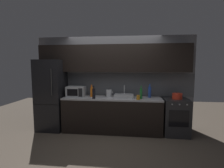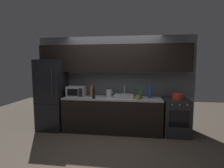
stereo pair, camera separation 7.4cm
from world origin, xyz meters
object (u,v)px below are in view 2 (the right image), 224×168
object	(u,v)px
wine_bottle_orange	(92,92)
wine_bottle_green	(141,93)
oven_range	(176,117)
cooking_pot	(178,96)
kettle	(109,93)
microwave	(76,91)
mug_amber	(138,97)
refrigerator	(52,95)
wine_bottle_dark	(94,93)
wine_bottle_blue	(150,92)

from	to	relation	value
wine_bottle_orange	wine_bottle_green	world-z (taller)	wine_bottle_green
oven_range	cooking_pot	size ratio (longest dim) A/B	3.73
kettle	oven_range	bearing A→B (deg)	-2.51
kettle	microwave	bearing A→B (deg)	-176.42
oven_range	wine_bottle_green	size ratio (longest dim) A/B	2.75
mug_amber	cooking_pot	xyz separation A→B (m)	(0.95, 0.20, 0.01)
kettle	wine_bottle_orange	size ratio (longest dim) A/B	0.67
microwave	refrigerator	bearing A→B (deg)	-178.45
oven_range	wine_bottle_green	distance (m)	1.04
wine_bottle_orange	wine_bottle_dark	distance (m)	0.27
oven_range	mug_amber	distance (m)	1.08
wine_bottle_green	wine_bottle_orange	bearing A→B (deg)	174.51
oven_range	mug_amber	bearing A→B (deg)	-167.80
kettle	cooking_pot	size ratio (longest dim) A/B	0.89
wine_bottle_orange	kettle	bearing A→B (deg)	4.42
kettle	mug_amber	size ratio (longest dim) A/B	1.96
microwave	wine_bottle_dark	distance (m)	0.57
wine_bottle_blue	mug_amber	distance (m)	0.44
oven_range	microwave	bearing A→B (deg)	179.56
cooking_pot	microwave	bearing A→B (deg)	179.59
kettle	wine_bottle_blue	size ratio (longest dim) A/B	0.61
oven_range	cooking_pot	world-z (taller)	cooking_pot
kettle	wine_bottle_orange	world-z (taller)	wine_bottle_orange
wine_bottle_orange	refrigerator	bearing A→B (deg)	-178.03
wine_bottle_blue	wine_bottle_green	bearing A→B (deg)	-140.40
wine_bottle_orange	wine_bottle_dark	bearing A→B (deg)	-64.92
oven_range	microwave	xyz separation A→B (m)	(-2.55, 0.02, 0.58)
refrigerator	wine_bottle_dark	world-z (taller)	refrigerator
wine_bottle_green	wine_bottle_dark	size ratio (longest dim) A/B	1.02
microwave	wine_bottle_dark	world-z (taller)	wine_bottle_dark
wine_bottle_green	cooking_pot	distance (m)	0.89
cooking_pot	wine_bottle_orange	bearing A→B (deg)	179.01
oven_range	wine_bottle_dark	bearing A→B (deg)	-174.12
wine_bottle_blue	cooking_pot	xyz separation A→B (m)	(0.66, -0.10, -0.08)
mug_amber	microwave	bearing A→B (deg)	172.19
refrigerator	microwave	size ratio (longest dim) A/B	4.05
oven_range	wine_bottle_green	xyz separation A→B (m)	(-0.86, -0.08, 0.58)
refrigerator	oven_range	size ratio (longest dim) A/B	2.07
wine_bottle_dark	mug_amber	bearing A→B (deg)	0.33
microwave	wine_bottle_blue	size ratio (longest dim) A/B	1.31
wine_bottle_green	mug_amber	xyz separation A→B (m)	(-0.07, -0.12, -0.08)
oven_range	mug_amber	xyz separation A→B (m)	(-0.93, -0.20, 0.50)
refrigerator	wine_bottle_dark	bearing A→B (deg)	-9.83
wine_bottle_blue	wine_bottle_orange	world-z (taller)	wine_bottle_blue
wine_bottle_blue	mug_amber	xyz separation A→B (m)	(-0.30, -0.31, -0.09)
refrigerator	mug_amber	world-z (taller)	refrigerator
refrigerator	wine_bottle_blue	distance (m)	2.60
cooking_pot	oven_range	bearing A→B (deg)	-176.26
wine_bottle_blue	cooking_pot	size ratio (longest dim) A/B	1.46
wine_bottle_orange	mug_amber	distance (m)	1.23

